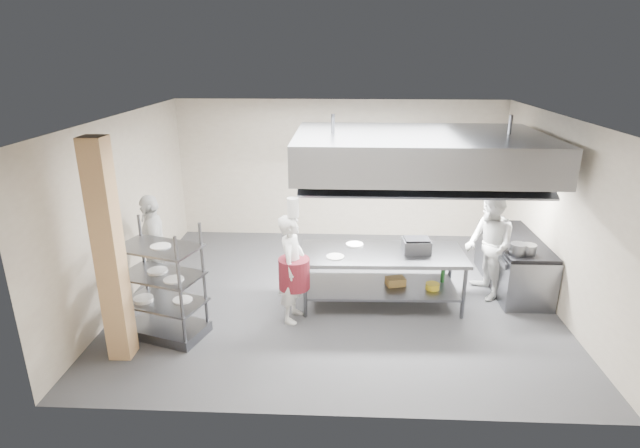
{
  "coord_description": "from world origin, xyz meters",
  "views": [
    {
      "loc": [
        0.06,
        -7.67,
        3.95
      ],
      "look_at": [
        -0.3,
        0.2,
        1.21
      ],
      "focal_mm": 28.0,
      "sensor_mm": 36.0,
      "label": 1
    }
  ],
  "objects_px": {
    "chef_plating": "(154,248)",
    "griddle": "(416,246)",
    "pass_rack": "(162,281)",
    "chef_line": "(489,246)",
    "island": "(381,278)",
    "stockpot": "(518,249)",
    "cooking_range": "(513,264)",
    "chef_head": "(293,269)"
  },
  "relations": [
    {
      "from": "chef_plating",
      "to": "griddle",
      "type": "xyz_separation_m",
      "value": [
        4.26,
        -0.0,
        0.11
      ]
    },
    {
      "from": "pass_rack",
      "to": "chef_line",
      "type": "height_order",
      "value": "chef_line"
    },
    {
      "from": "island",
      "to": "stockpot",
      "type": "height_order",
      "value": "stockpot"
    },
    {
      "from": "pass_rack",
      "to": "cooking_range",
      "type": "distance_m",
      "value": 5.88
    },
    {
      "from": "chef_line",
      "to": "griddle",
      "type": "xyz_separation_m",
      "value": [
        -1.24,
        -0.33,
        0.1
      ]
    },
    {
      "from": "cooking_range",
      "to": "chef_line",
      "type": "xyz_separation_m",
      "value": [
        -0.58,
        -0.4,
        0.49
      ]
    },
    {
      "from": "cooking_range",
      "to": "chef_line",
      "type": "height_order",
      "value": "chef_line"
    },
    {
      "from": "cooking_range",
      "to": "chef_plating",
      "type": "distance_m",
      "value": 6.14
    },
    {
      "from": "pass_rack",
      "to": "chef_plating",
      "type": "distance_m",
      "value": 1.24
    },
    {
      "from": "island",
      "to": "chef_plating",
      "type": "xyz_separation_m",
      "value": [
        -3.73,
        0.04,
        0.45
      ]
    },
    {
      "from": "island",
      "to": "griddle",
      "type": "xyz_separation_m",
      "value": [
        0.53,
        0.04,
        0.56
      ]
    },
    {
      "from": "cooking_range",
      "to": "stockpot",
      "type": "height_order",
      "value": "stockpot"
    },
    {
      "from": "chef_head",
      "to": "chef_line",
      "type": "relative_size",
      "value": 0.93
    },
    {
      "from": "chef_line",
      "to": "stockpot",
      "type": "height_order",
      "value": "chef_line"
    },
    {
      "from": "chef_line",
      "to": "griddle",
      "type": "bearing_deg",
      "value": -82.79
    },
    {
      "from": "chef_head",
      "to": "chef_line",
      "type": "xyz_separation_m",
      "value": [
        3.17,
        0.92,
        0.07
      ]
    },
    {
      "from": "island",
      "to": "stockpot",
      "type": "bearing_deg",
      "value": -0.26
    },
    {
      "from": "chef_head",
      "to": "chef_plating",
      "type": "bearing_deg",
      "value": 85.85
    },
    {
      "from": "island",
      "to": "cooking_range",
      "type": "relative_size",
      "value": 1.3
    },
    {
      "from": "pass_rack",
      "to": "island",
      "type": "bearing_deg",
      "value": 36.51
    },
    {
      "from": "chef_line",
      "to": "stockpot",
      "type": "distance_m",
      "value": 0.49
    },
    {
      "from": "chef_head",
      "to": "stockpot",
      "type": "distance_m",
      "value": 3.58
    },
    {
      "from": "griddle",
      "to": "cooking_range",
      "type": "bearing_deg",
      "value": 18.27
    },
    {
      "from": "pass_rack",
      "to": "griddle",
      "type": "distance_m",
      "value": 3.91
    },
    {
      "from": "pass_rack",
      "to": "stockpot",
      "type": "bearing_deg",
      "value": 29.75
    },
    {
      "from": "chef_plating",
      "to": "island",
      "type": "bearing_deg",
      "value": 65.94
    },
    {
      "from": "cooking_range",
      "to": "chef_head",
      "type": "distance_m",
      "value": 3.99
    },
    {
      "from": "stockpot",
      "to": "cooking_range",
      "type": "bearing_deg",
      "value": 73.31
    },
    {
      "from": "chef_plating",
      "to": "griddle",
      "type": "distance_m",
      "value": 4.26
    },
    {
      "from": "chef_line",
      "to": "cooking_range",
      "type": "bearing_deg",
      "value": 117.0
    },
    {
      "from": "cooking_range",
      "to": "pass_rack",
      "type": "bearing_deg",
      "value": -161.61
    },
    {
      "from": "chef_plating",
      "to": "griddle",
      "type": "relative_size",
      "value": 4.19
    },
    {
      "from": "cooking_range",
      "to": "griddle",
      "type": "relative_size",
      "value": 4.64
    },
    {
      "from": "cooking_range",
      "to": "chef_line",
      "type": "distance_m",
      "value": 0.86
    },
    {
      "from": "cooking_range",
      "to": "chef_plating",
      "type": "bearing_deg",
      "value": -173.24
    },
    {
      "from": "island",
      "to": "cooking_range",
      "type": "bearing_deg",
      "value": 16.39
    },
    {
      "from": "island",
      "to": "pass_rack",
      "type": "height_order",
      "value": "pass_rack"
    },
    {
      "from": "griddle",
      "to": "island",
      "type": "bearing_deg",
      "value": -179.57
    },
    {
      "from": "pass_rack",
      "to": "chef_line",
      "type": "bearing_deg",
      "value": 34.0
    },
    {
      "from": "island",
      "to": "stockpot",
      "type": "distance_m",
      "value": 2.21
    },
    {
      "from": "cooking_range",
      "to": "stockpot",
      "type": "xyz_separation_m",
      "value": [
        -0.21,
        -0.71,
        0.57
      ]
    },
    {
      "from": "griddle",
      "to": "stockpot",
      "type": "distance_m",
      "value": 1.61
    }
  ]
}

